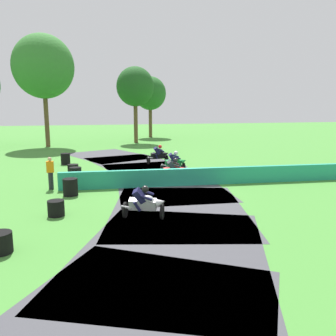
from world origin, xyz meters
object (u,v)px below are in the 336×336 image
motorcycle_fourth_black (159,155)px  tire_stack_mid_a (56,208)px  motorcycle_chase_red (174,170)px  motorcycle_lead_white (145,203)px  tire_stack_extra_a (73,169)px  tire_stack_near (0,243)px  motorcycle_trailing_green (174,162)px  tire_stack_extra_b (65,159)px  tire_stack_mid_b (70,187)px  track_marshal (50,173)px  tire_stack_far (76,174)px

motorcycle_fourth_black → tire_stack_mid_a: motorcycle_fourth_black is taller
motorcycle_chase_red → motorcycle_fourth_black: (0.37, 6.07, 0.01)m
motorcycle_lead_white → motorcycle_fourth_black: 12.37m
motorcycle_lead_white → tire_stack_extra_a: motorcycle_lead_white is taller
motorcycle_fourth_black → tire_stack_near: 15.87m
motorcycle_trailing_green → tire_stack_extra_b: (-6.84, 4.62, -0.25)m
tire_stack_mid_a → motorcycle_trailing_green: bearing=49.0°
tire_stack_near → tire_stack_mid_b: bearing=75.1°
motorcycle_chase_red → track_marshal: size_ratio=1.03×
tire_stack_near → track_marshal: (0.64, 7.67, 0.52)m
tire_stack_extra_a → tire_stack_extra_b: bearing=100.1°
motorcycle_trailing_green → tire_stack_near: 13.12m
motorcycle_chase_red → tire_stack_mid_b: bearing=-161.9°
motorcycle_lead_white → tire_stack_mid_a: motorcycle_lead_white is taller
tire_stack_mid_b → tire_stack_mid_a: bearing=-97.2°
tire_stack_mid_b → motorcycle_lead_white: bearing=-55.9°
motorcycle_chase_red → motorcycle_fourth_black: bearing=86.5°
motorcycle_chase_red → tire_stack_extra_a: 6.53m
tire_stack_mid_b → track_marshal: 1.83m
tire_stack_far → track_marshal: (-1.14, -1.56, 0.42)m
tire_stack_mid_b → tire_stack_far: bearing=87.5°
motorcycle_trailing_green → track_marshal: track_marshal is taller
tire_stack_extra_a → track_marshal: size_ratio=0.40×
tire_stack_mid_b → motorcycle_trailing_green: bearing=36.0°
motorcycle_trailing_green → tire_stack_mid_a: motorcycle_trailing_green is taller
motorcycle_lead_white → tire_stack_mid_b: motorcycle_lead_white is taller
motorcycle_trailing_green → motorcycle_fourth_black: size_ratio=0.99×
motorcycle_fourth_black → tire_stack_near: size_ratio=2.41×
motorcycle_lead_white → motorcycle_chase_red: size_ratio=0.99×
motorcycle_fourth_black → tire_stack_extra_b: 6.65m
tire_stack_near → tire_stack_mid_a: 3.41m
motorcycle_lead_white → motorcycle_fourth_black: size_ratio=0.99×
motorcycle_lead_white → motorcycle_chase_red: bearing=66.8°
motorcycle_lead_white → motorcycle_chase_red: (2.55, 5.95, 0.02)m
tire_stack_mid_a → tire_stack_extra_a: 8.32m
tire_stack_far → track_marshal: size_ratio=0.49×
tire_stack_mid_b → tire_stack_extra_a: (-0.10, 5.28, -0.10)m
motorcycle_chase_red → tire_stack_extra_a: (-5.49, 3.52, -0.35)m
tire_stack_extra_a → tire_stack_near: bearing=-97.7°
motorcycle_lead_white → tire_stack_far: (-2.71, 7.22, -0.23)m
motorcycle_fourth_black → tire_stack_far: 7.40m
tire_stack_mid_a → tire_stack_mid_b: (0.39, 3.03, 0.10)m
tire_stack_extra_a → tire_stack_extra_b: (-0.67, 3.74, 0.10)m
motorcycle_chase_red → tire_stack_far: bearing=166.5°
tire_stack_near → tire_stack_mid_b: size_ratio=0.88×
tire_stack_mid_b → track_marshal: track_marshal is taller
tire_stack_extra_b → motorcycle_trailing_green: bearing=-34.0°
tire_stack_near → tire_stack_extra_a: 11.58m
motorcycle_trailing_green → tire_stack_extra_a: motorcycle_trailing_green is taller
tire_stack_extra_a → tire_stack_mid_b: bearing=-88.9°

